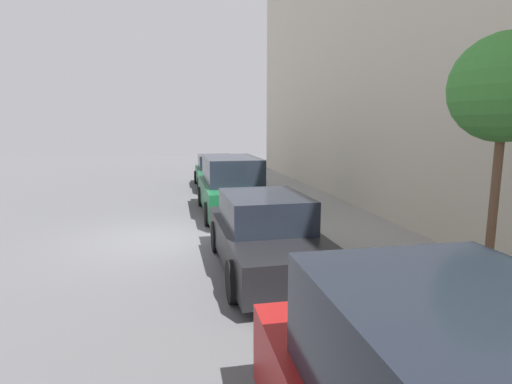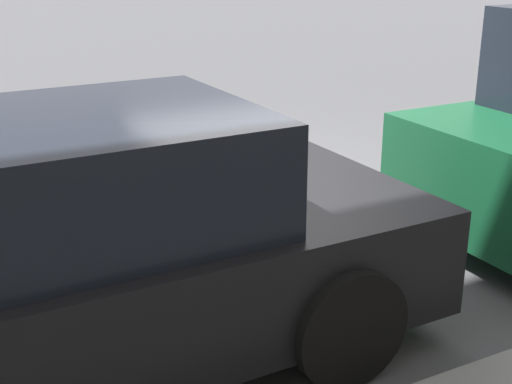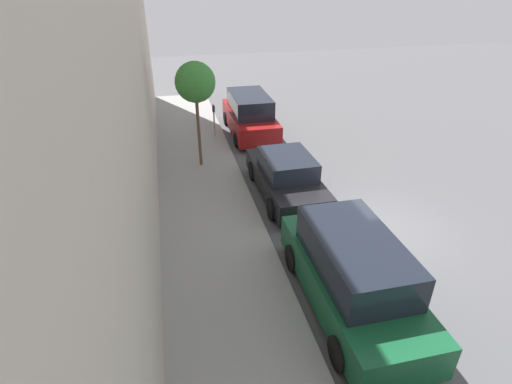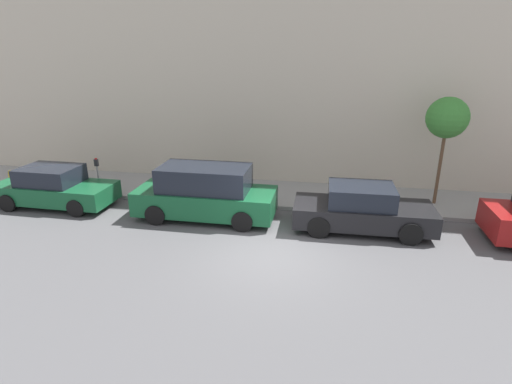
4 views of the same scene
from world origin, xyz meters
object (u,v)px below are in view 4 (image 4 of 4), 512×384
at_px(parking_meter_far, 97,171).
at_px(fire_hydrant, 11,178).
at_px(parked_minivan_third, 205,193).
at_px(parked_sedan_second, 362,209).
at_px(parked_sedan_fourth, 54,188).
at_px(street_tree, 447,118).

distance_m(parking_meter_far, fire_hydrant, 4.08).
height_order(parked_minivan_third, fire_hydrant, parked_minivan_third).
xyz_separation_m(parked_sedan_second, parked_minivan_third, (0.07, 5.38, 0.20)).
distance_m(parked_sedan_second, parking_meter_far, 10.63).
bearing_deg(parked_minivan_third, fire_hydrant, 80.57).
xyz_separation_m(parked_sedan_fourth, street_tree, (2.48, -14.30, 2.66)).
bearing_deg(fire_hydrant, parked_sedan_second, -96.23).
bearing_deg(parked_sedan_fourth, street_tree, -80.15).
xyz_separation_m(parked_sedan_second, parking_meter_far, (1.69, 10.49, 0.28)).
xyz_separation_m(street_tree, fire_hydrant, (-1.06, 17.43, -2.89)).
relative_size(parked_minivan_third, parked_sedan_fourth, 1.08).
bearing_deg(street_tree, parking_meter_far, 94.10).
bearing_deg(parked_minivan_third, parking_meter_far, 72.40).
relative_size(parked_sedan_second, parking_meter_far, 3.26).
bearing_deg(parking_meter_far, fire_hydrant, 91.41).
bearing_deg(parked_sedan_second, parked_minivan_third, 89.31).
bearing_deg(parked_sedan_second, fire_hydrant, 83.77).
height_order(parked_sedan_fourth, parking_meter_far, parked_sedan_fourth).
xyz_separation_m(parked_minivan_third, parking_meter_far, (1.62, 5.11, 0.08)).
bearing_deg(parked_minivan_third, street_tree, -72.67).
height_order(parked_sedan_second, fire_hydrant, parked_sedan_second).
distance_m(parked_sedan_fourth, fire_hydrant, 3.44).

